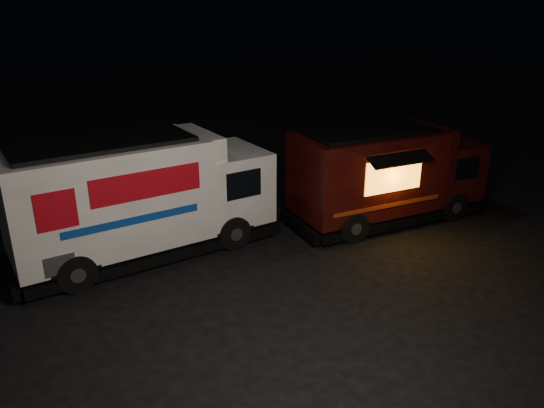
{
  "coord_description": "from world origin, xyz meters",
  "views": [
    {
      "loc": [
        -6.13,
        -9.16,
        6.11
      ],
      "look_at": [
        0.04,
        2.0,
        1.14
      ],
      "focal_mm": 35.0,
      "sensor_mm": 36.0,
      "label": 1
    }
  ],
  "objects": [
    {
      "name": "white_truck",
      "position": [
        -2.94,
        3.14,
        1.53
      ],
      "size": [
        6.9,
        2.77,
        3.06
      ],
      "primitive_type": null,
      "rotation": [
        0.0,
        0.0,
        0.07
      ],
      "color": "white",
      "rests_on": "ground"
    },
    {
      "name": "red_truck",
      "position": [
        3.85,
        1.93,
        1.39
      ],
      "size": [
        6.08,
        2.55,
        2.77
      ],
      "primitive_type": null,
      "rotation": [
        0.0,
        0.0,
        -0.06
      ],
      "color": "#350E09",
      "rests_on": "ground"
    },
    {
      "name": "ground",
      "position": [
        0.0,
        0.0,
        0.0
      ],
      "size": [
        80.0,
        80.0,
        0.0
      ],
      "primitive_type": "plane",
      "color": "black",
      "rests_on": "ground"
    }
  ]
}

